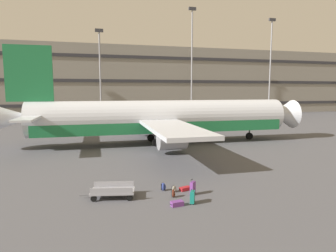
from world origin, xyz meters
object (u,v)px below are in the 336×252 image
airliner (160,119)px  suitcase_red (185,189)px  suitcase_silver (193,188)px  backpack_purple (163,187)px  suitcase_small (193,197)px  suitcase_teal (177,204)px  backpack_upright (174,189)px  baggage_cart (113,191)px  backpack_navy (173,193)px

airliner → suitcase_red: bearing=-98.4°
suitcase_silver → backpack_purple: bearing=142.6°
suitcase_small → airliner: bearing=81.6°
airliner → backpack_purple: size_ratio=66.03×
suitcase_small → suitcase_red: suitcase_small is taller
suitcase_teal → suitcase_red: bearing=61.4°
suitcase_small → backpack_upright: size_ratio=1.81×
backpack_purple → baggage_cart: bearing=-172.7°
airliner → backpack_upright: airliner is taller
suitcase_red → backpack_navy: size_ratio=1.46×
backpack_purple → suitcase_small: bearing=-67.6°
airliner → suitcase_teal: airliner is taller
backpack_upright → airliner: bearing=79.1°
suitcase_silver → suitcase_teal: 2.10m
suitcase_red → backpack_upright: size_ratio=1.77×
airliner → backpack_navy: (-3.60, -17.89, -2.81)m
suitcase_small → suitcase_red: bearing=81.9°
suitcase_small → backpack_purple: bearing=112.4°
airliner → backpack_navy: airliner is taller
suitcase_red → backpack_upright: (-0.78, -0.11, 0.09)m
suitcase_small → baggage_cart: bearing=153.8°
suitcase_small → backpack_upright: 2.18m
suitcase_small → backpack_purple: size_ratio=1.48×
suitcase_red → suitcase_teal: size_ratio=1.06×
suitcase_teal → backpack_upright: (0.51, 2.24, 0.06)m
suitcase_teal → baggage_cart: baggage_cart is taller
baggage_cart → backpack_upright: bearing=-0.2°
suitcase_silver → airliner: bearing=82.6°
suitcase_silver → baggage_cart: bearing=170.9°
suitcase_small → suitcase_teal: suitcase_small is taller
suitcase_silver → backpack_purple: (-1.57, 1.20, -0.19)m
baggage_cart → airliner: bearing=67.1°
suitcase_teal → backpack_upright: size_ratio=1.67×
suitcase_red → backpack_purple: bearing=166.9°
airliner → suitcase_teal: bearing=-101.1°
suitcase_silver → suitcase_red: (-0.19, 0.88, -0.34)m
suitcase_silver → baggage_cart: 4.92m
airliner → backpack_purple: bearing=-103.2°
suitcase_silver → suitcase_small: bearing=-110.7°
suitcase_teal → baggage_cart: bearing=146.4°
suitcase_silver → suitcase_red: 0.96m
suitcase_red → backpack_navy: 1.50m
backpack_navy → suitcase_teal: bearing=-97.7°
suitcase_red → baggage_cart: bearing=-178.7°
backpack_purple → backpack_navy: 1.36m
airliner → suitcase_red: airliner is taller
backpack_purple → baggage_cart: size_ratio=0.17×
backpack_navy → baggage_cart: bearing=165.6°
backpack_purple → backpack_upright: size_ratio=1.23×
airliner → suitcase_silver: 18.10m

